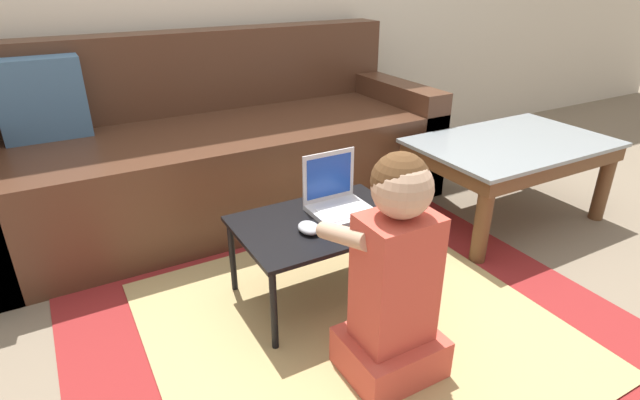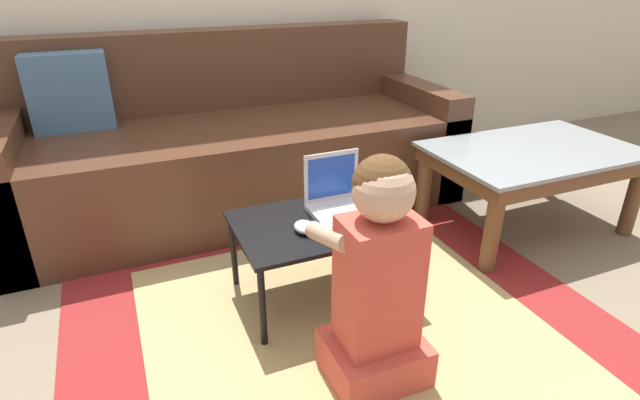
# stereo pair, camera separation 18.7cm
# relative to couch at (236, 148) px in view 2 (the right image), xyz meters

# --- Properties ---
(ground_plane) EXTENTS (16.00, 16.00, 0.00)m
(ground_plane) POSITION_rel_couch_xyz_m (0.11, -1.00, -0.31)
(ground_plane) COLOR #7F705B
(area_rug) EXTENTS (1.90, 1.87, 0.01)m
(area_rug) POSITION_rel_couch_xyz_m (0.07, -1.21, -0.30)
(area_rug) COLOR maroon
(area_rug) RESTS_ON ground_plane
(couch) EXTENTS (2.26, 0.87, 0.88)m
(couch) POSITION_rel_couch_xyz_m (0.00, 0.00, 0.00)
(couch) COLOR #4C2D1E
(couch) RESTS_ON ground_plane
(coffee_table) EXTENTS (0.95, 0.61, 0.42)m
(coffee_table) POSITION_rel_couch_xyz_m (1.22, -0.85, 0.04)
(coffee_table) COLOR gray
(coffee_table) RESTS_ON ground_plane
(laptop_desk) EXTENTS (0.63, 0.44, 0.33)m
(laptop_desk) POSITION_rel_couch_xyz_m (0.07, -0.98, -0.01)
(laptop_desk) COLOR black
(laptop_desk) RESTS_ON ground_plane
(laptop) EXTENTS (0.23, 0.21, 0.22)m
(laptop) POSITION_rel_couch_xyz_m (0.17, -0.94, 0.06)
(laptop) COLOR silver
(laptop) RESTS_ON laptop_desk
(computer_mouse) EXTENTS (0.07, 0.10, 0.03)m
(computer_mouse) POSITION_rel_couch_xyz_m (-0.01, -1.03, 0.04)
(computer_mouse) COLOR #B2B7C1
(computer_mouse) RESTS_ON laptop_desk
(person_seated) EXTENTS (0.30, 0.38, 0.75)m
(person_seated) POSITION_rel_couch_xyz_m (0.06, -1.44, 0.04)
(person_seated) COLOR #CC4C3D
(person_seated) RESTS_ON ground_plane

